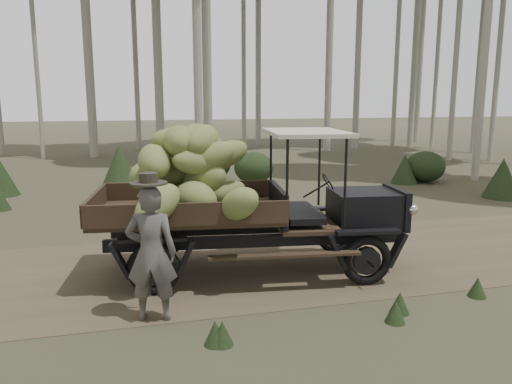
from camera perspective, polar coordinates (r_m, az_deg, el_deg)
ground at (r=8.69m, az=-3.26°, el=-8.48°), size 120.00×120.00×0.00m
dirt_track at (r=8.69m, az=-3.26°, el=-8.45°), size 70.00×4.00×0.01m
banana_truck at (r=8.00m, az=-4.23°, el=0.65°), size 5.28×2.75×2.52m
farmer at (r=6.55m, az=-11.87°, el=-6.71°), size 0.73×0.57×1.94m
undergrowth at (r=11.23m, az=0.47°, el=-1.19°), size 21.11×20.88×1.39m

